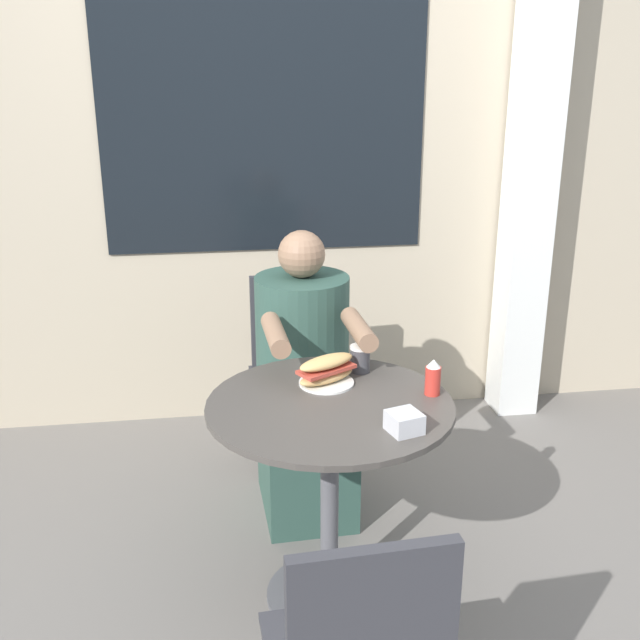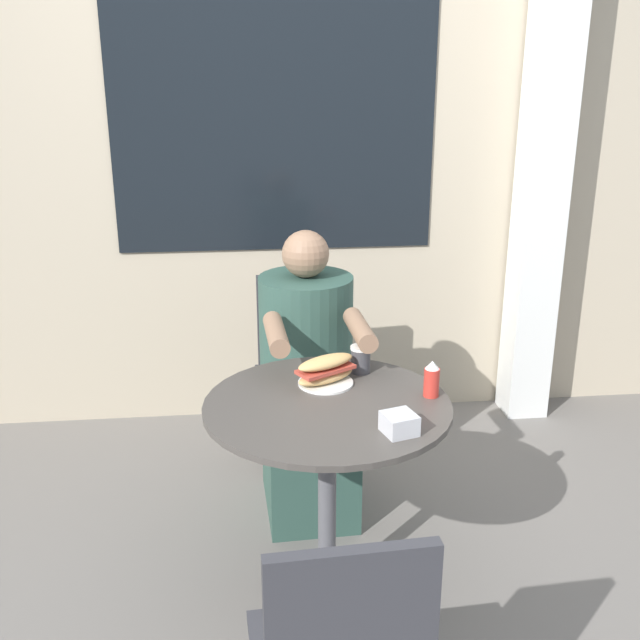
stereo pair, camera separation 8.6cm
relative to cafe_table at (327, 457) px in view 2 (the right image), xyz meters
name	(u,v)px [view 2 (the right image)]	position (x,y,z in m)	size (l,w,h in m)	color
ground_plane	(327,596)	(0.00, 0.00, -0.54)	(8.00, 8.00, 0.00)	slate
storefront_wall	(291,138)	(0.00, 1.51, 0.86)	(8.00, 0.09, 2.80)	#B7A88E
lattice_pillar	(542,182)	(1.19, 1.34, 0.66)	(0.21, 0.21, 2.40)	silver
cafe_table	(327,457)	(0.00, 0.00, 0.00)	(0.78, 0.78, 0.73)	#47423D
diner_chair	(299,356)	(-0.02, 0.94, -0.02)	(0.40, 0.40, 0.87)	#333338
seated_diner	(308,395)	(-0.01, 0.59, -0.05)	(0.38, 0.67, 1.15)	#2D4C42
sandwich_on_plate	(326,371)	(0.01, 0.15, 0.24)	(0.22, 0.18, 0.10)	white
drink_cup	(360,359)	(0.14, 0.23, 0.24)	(0.07, 0.07, 0.09)	#424247
napkin_box	(399,424)	(0.18, -0.22, 0.22)	(0.11, 0.11, 0.06)	silver
condiment_bottle	(432,379)	(0.34, 0.02, 0.25)	(0.05, 0.05, 0.12)	red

